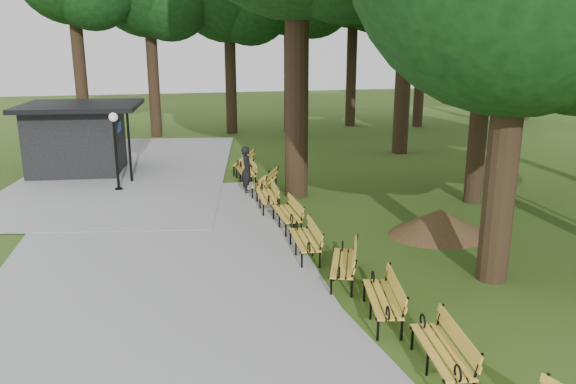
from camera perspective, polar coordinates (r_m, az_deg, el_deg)
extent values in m
plane|color=#2E4C15|center=(12.26, 5.85, -11.17)|extent=(100.00, 100.00, 0.00)
cube|color=#99999C|center=(14.41, -13.57, -7.27)|extent=(12.00, 38.00, 0.06)
imported|color=black|center=(20.55, -4.12, 2.22)|extent=(0.50, 0.68, 1.71)
cylinder|color=black|center=(21.62, -16.73, 3.47)|extent=(0.10, 0.10, 2.61)
sphere|color=white|center=(21.40, -17.01, 7.14)|extent=(0.32, 0.32, 0.32)
cone|color=#47301C|center=(16.78, 14.81, -2.89)|extent=(2.42, 2.42, 0.75)
cylinder|color=black|center=(13.34, 20.81, 5.37)|extent=(0.70, 0.70, 6.76)
cylinder|color=black|center=(19.99, 18.50, 7.17)|extent=(0.60, 0.60, 5.86)
sphere|color=black|center=(19.86, 19.37, 17.14)|extent=(5.75, 5.75, 5.75)
cylinder|color=black|center=(19.61, 0.89, 12.67)|extent=(0.80, 0.80, 9.18)
cylinder|color=black|center=(28.08, 11.48, 12.58)|extent=(0.76, 0.76, 8.69)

